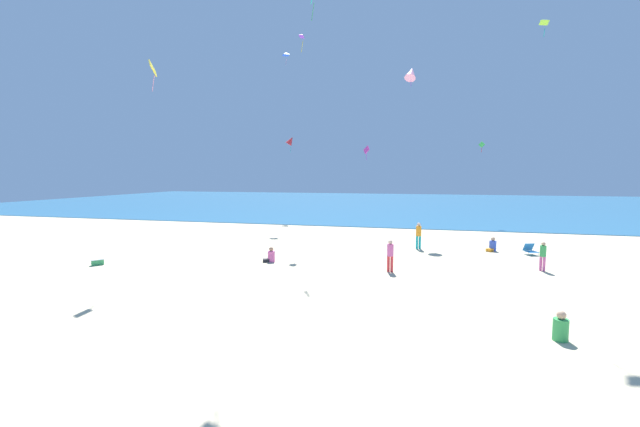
# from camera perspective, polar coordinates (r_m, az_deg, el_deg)

# --- Properties ---
(ground_plane) EXTENTS (120.00, 120.00, 0.00)m
(ground_plane) POSITION_cam_1_polar(r_m,az_deg,el_deg) (23.82, 2.96, -5.30)
(ground_plane) COLOR beige
(ocean_water) EXTENTS (120.00, 60.00, 0.05)m
(ocean_water) POSITION_cam_1_polar(r_m,az_deg,el_deg) (63.93, 10.20, 1.47)
(ocean_water) COLOR teal
(ocean_water) RESTS_ON ground_plane
(beach_chair_far_left) EXTENTS (0.77, 0.86, 0.63)m
(beach_chair_far_left) POSITION_cam_1_polar(r_m,az_deg,el_deg) (25.45, 27.70, -4.56)
(beach_chair_far_left) COLOR #2370B2
(beach_chair_far_left) RESTS_ON ground_plane
(cooler_box) EXTENTS (0.57, 0.61, 0.30)m
(cooler_box) POSITION_cam_1_polar(r_m,az_deg,el_deg) (22.92, -29.06, -6.05)
(cooler_box) COLOR #339956
(cooler_box) RESTS_ON ground_plane
(person_0) EXTENTS (0.38, 0.38, 1.37)m
(person_0) POSITION_cam_1_polar(r_m,az_deg,el_deg) (21.43, 29.11, -5.07)
(person_0) COLOR #D8599E
(person_0) RESTS_ON ground_plane
(person_1) EXTENTS (0.70, 0.73, 0.83)m
(person_1) POSITION_cam_1_polar(r_m,az_deg,el_deg) (25.70, 23.29, -4.25)
(person_1) COLOR blue
(person_1) RESTS_ON ground_plane
(person_2) EXTENTS (0.40, 0.40, 1.60)m
(person_2) POSITION_cam_1_polar(r_m,az_deg,el_deg) (24.89, 13.83, -2.83)
(person_2) COLOR #19ADB2
(person_2) RESTS_ON ground_plane
(person_3) EXTENTS (0.51, 0.72, 0.83)m
(person_3) POSITION_cam_1_polar(r_m,az_deg,el_deg) (13.08, 31.00, -13.89)
(person_3) COLOR green
(person_3) RESTS_ON ground_plane
(person_4) EXTENTS (0.37, 0.37, 1.49)m
(person_4) POSITION_cam_1_polar(r_m,az_deg,el_deg) (18.84, 9.95, -5.61)
(person_4) COLOR red
(person_4) RESTS_ON ground_plane
(person_5) EXTENTS (0.69, 0.57, 0.78)m
(person_5) POSITION_cam_1_polar(r_m,az_deg,el_deg) (20.90, -7.05, -6.07)
(person_5) COLOR #D8599E
(person_5) RESTS_ON ground_plane
(kite_green) EXTENTS (0.57, 0.13, 0.99)m
(kite_green) POSITION_cam_1_polar(r_m,az_deg,el_deg) (39.13, 22.00, 9.03)
(kite_green) COLOR green
(kite_purple) EXTENTS (0.61, 0.65, 1.31)m
(kite_purple) POSITION_cam_1_polar(r_m,az_deg,el_deg) (30.59, -2.49, 23.91)
(kite_purple) COLOR purple
(kite_pink) EXTENTS (1.11, 1.39, 1.58)m
(kite_pink) POSITION_cam_1_polar(r_m,az_deg,el_deg) (31.62, 12.83, 18.88)
(kite_pink) COLOR pink
(kite_magenta) EXTENTS (0.59, 0.55, 1.24)m
(kite_magenta) POSITION_cam_1_polar(r_m,az_deg,el_deg) (34.14, 6.62, 8.95)
(kite_magenta) COLOR #DB3DA8
(kite_red) EXTENTS (1.12, 0.89, 1.68)m
(kite_red) POSITION_cam_1_polar(r_m,az_deg,el_deg) (40.05, -4.20, 10.29)
(kite_red) COLOR red
(kite_lime) EXTENTS (0.66, 0.70, 1.05)m
(kite_lime) POSITION_cam_1_polar(r_m,az_deg,el_deg) (28.63, 29.39, 22.67)
(kite_lime) COLOR #99DB33
(kite_yellow) EXTENTS (0.37, 0.81, 1.45)m
(kite_yellow) POSITION_cam_1_polar(r_m,az_deg,el_deg) (20.94, -22.68, 18.44)
(kite_yellow) COLOR yellow
(kite_blue) EXTENTS (0.80, 0.69, 1.17)m
(kite_blue) POSITION_cam_1_polar(r_m,az_deg,el_deg) (39.83, -4.84, 21.65)
(kite_blue) COLOR blue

